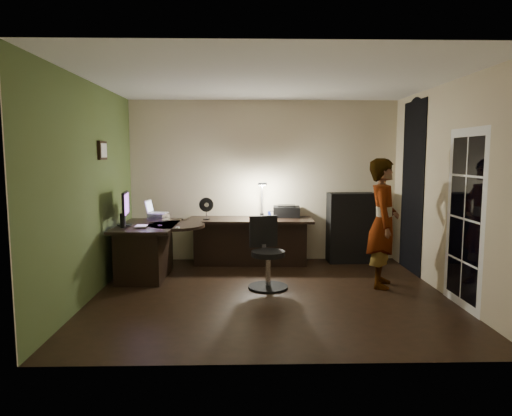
{
  "coord_description": "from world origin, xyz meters",
  "views": [
    {
      "loc": [
        -0.31,
        -5.73,
        1.78
      ],
      "look_at": [
        -0.15,
        1.05,
        1.0
      ],
      "focal_mm": 32.0,
      "sensor_mm": 36.0,
      "label": 1
    }
  ],
  "objects_px": {
    "person": "(383,223)",
    "desk_left": "(148,251)",
    "monitor": "(124,213)",
    "cabinet": "(351,228)",
    "office_chair": "(268,253)",
    "desk_right": "(250,242)"
  },
  "relations": [
    {
      "from": "office_chair",
      "to": "person",
      "type": "distance_m",
      "value": 1.61
    },
    {
      "from": "desk_left",
      "to": "person",
      "type": "height_order",
      "value": "person"
    },
    {
      "from": "desk_left",
      "to": "desk_right",
      "type": "xyz_separation_m",
      "value": [
        1.51,
        0.75,
        -0.01
      ]
    },
    {
      "from": "desk_left",
      "to": "monitor",
      "type": "bearing_deg",
      "value": -148.98
    },
    {
      "from": "monitor",
      "to": "desk_left",
      "type": "bearing_deg",
      "value": 21.91
    },
    {
      "from": "monitor",
      "to": "person",
      "type": "xyz_separation_m",
      "value": [
        3.58,
        -0.38,
        -0.1
      ]
    },
    {
      "from": "desk_left",
      "to": "desk_right",
      "type": "distance_m",
      "value": 1.68
    },
    {
      "from": "monitor",
      "to": "office_chair",
      "type": "relative_size",
      "value": 0.55
    },
    {
      "from": "office_chair",
      "to": "person",
      "type": "relative_size",
      "value": 0.55
    },
    {
      "from": "cabinet",
      "to": "monitor",
      "type": "bearing_deg",
      "value": -164.62
    },
    {
      "from": "desk_right",
      "to": "cabinet",
      "type": "relative_size",
      "value": 1.74
    },
    {
      "from": "person",
      "to": "desk_left",
      "type": "bearing_deg",
      "value": 96.8
    },
    {
      "from": "monitor",
      "to": "cabinet",
      "type": "bearing_deg",
      "value": 8.88
    },
    {
      "from": "desk_left",
      "to": "desk_right",
      "type": "height_order",
      "value": "desk_left"
    },
    {
      "from": "desk_right",
      "to": "person",
      "type": "height_order",
      "value": "person"
    },
    {
      "from": "person",
      "to": "cabinet",
      "type": "bearing_deg",
      "value": 19.92
    },
    {
      "from": "person",
      "to": "monitor",
      "type": "bearing_deg",
      "value": 100.19
    },
    {
      "from": "office_chair",
      "to": "desk_right",
      "type": "bearing_deg",
      "value": 84.38
    },
    {
      "from": "cabinet",
      "to": "desk_left",
      "type": "bearing_deg",
      "value": -165.93
    },
    {
      "from": "desk_right",
      "to": "monitor",
      "type": "bearing_deg",
      "value": -150.95
    },
    {
      "from": "cabinet",
      "to": "office_chair",
      "type": "height_order",
      "value": "cabinet"
    },
    {
      "from": "cabinet",
      "to": "monitor",
      "type": "height_order",
      "value": "cabinet"
    }
  ]
}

